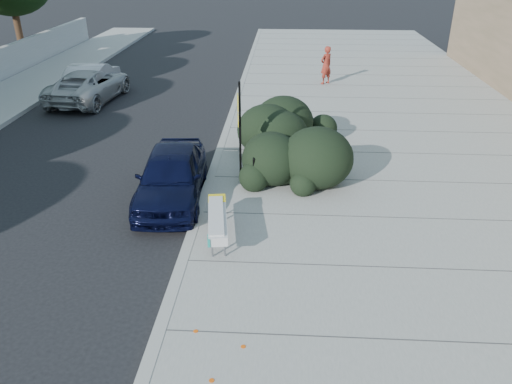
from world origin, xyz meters
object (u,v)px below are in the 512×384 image
sign_post (239,123)px  wagon_silver (92,79)px  bike_rack (254,167)px  pedestrian (326,65)px  suv_silver (89,85)px  sedan_navy (171,175)px  bench (217,219)px

sign_post → wagon_silver: bearing=123.9°
bike_rack → pedestrian: 11.02m
sign_post → pedestrian: bearing=67.0°
sign_post → suv_silver: 9.98m
pedestrian → sign_post: bearing=34.9°
sedan_navy → suv_silver: sedan_navy is taller
suv_silver → sign_post: bearing=138.7°
bike_rack → wagon_silver: 11.65m
wagon_silver → suv_silver: 1.04m
sedan_navy → sign_post: bearing=35.6°
bike_rack → wagon_silver: bearing=124.8°
bench → bike_rack: size_ratio=2.19×
bench → sedan_navy: size_ratio=0.50×
bench → bike_rack: bike_rack is taller
bench → suv_silver: size_ratio=0.43×
sign_post → wagon_silver: size_ratio=0.64×
sedan_navy → wagon_silver: 11.01m
bench → sign_post: bearing=78.6°
bike_rack → sedan_navy: (-2.00, -0.60, -0.02)m
wagon_silver → suv_silver: size_ratio=0.88×
sedan_navy → suv_silver: size_ratio=0.85×
bench → pedestrian: bearing=68.6°
wagon_silver → pedestrian: 10.14m
sign_post → bike_rack: bearing=-65.9°
suv_silver → pedestrian: pedestrian is taller
wagon_silver → suv_silver: bearing=102.0°
bench → pedestrian: pedestrian is taller
sign_post → suv_silver: size_ratio=0.56×
suv_silver → bike_rack: bearing=137.7°
sign_post → sedan_navy: 2.25m
sedan_navy → pedestrian: bearing=64.3°
bench → bike_rack: 2.67m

